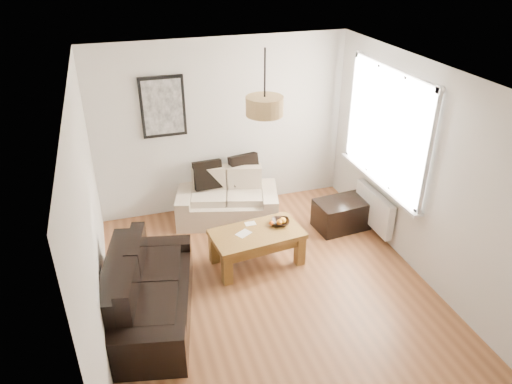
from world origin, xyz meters
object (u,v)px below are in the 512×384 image
object	(u,v)px
coffee_table	(257,247)
ottoman	(342,214)
loveseat_cream	(227,197)
sofa_leather	(149,290)

from	to	relation	value
coffee_table	ottoman	distance (m)	1.51
coffee_table	ottoman	world-z (taller)	coffee_table
loveseat_cream	sofa_leather	world-z (taller)	sofa_leather
sofa_leather	loveseat_cream	bearing A→B (deg)	-24.41
loveseat_cream	sofa_leather	xyz separation A→B (m)	(-1.35, -1.81, 0.02)
sofa_leather	coffee_table	bearing A→B (deg)	-54.33
ottoman	coffee_table	bearing A→B (deg)	-162.48
coffee_table	ottoman	xyz separation A→B (m)	(1.44, 0.45, -0.02)
loveseat_cream	ottoman	size ratio (longest dim) A/B	1.95
sofa_leather	ottoman	size ratio (longest dim) A/B	2.36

